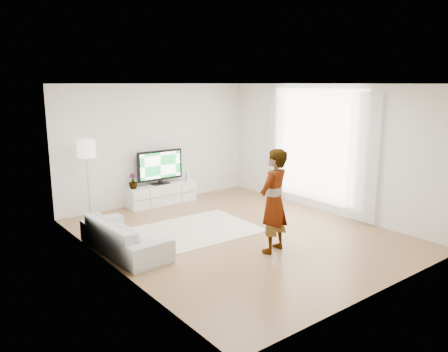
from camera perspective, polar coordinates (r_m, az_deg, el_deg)
floor at (r=8.38m, az=1.83°, el=-7.57°), size 6.00×6.00×0.00m
ceiling at (r=7.89m, az=1.97°, el=11.95°), size 6.00×6.00×0.00m
wall_left at (r=6.74m, az=-14.73°, el=-0.46°), size 0.02×6.00×2.80m
wall_right at (r=9.78m, az=13.28°, el=3.42°), size 0.02×6.00×2.80m
wall_back at (r=10.48m, az=-8.63°, el=4.16°), size 5.00×0.02×2.80m
wall_front at (r=6.07m, az=20.26°, el=-2.17°), size 5.00×0.02×2.80m
window at (r=9.95m, az=11.89°, el=3.92°), size 0.01×2.60×2.50m
curtain_near at (r=9.12m, az=17.73°, el=2.24°), size 0.04×0.70×2.60m
curtain_far at (r=10.79m, az=6.33°, el=4.18°), size 0.04×0.70×2.60m
media_console at (r=10.46m, az=-8.17°, el=-2.33°), size 1.68×0.48×0.47m
television at (r=10.34m, az=-8.36°, el=1.32°), size 1.16×0.23×0.81m
game_console at (r=10.75m, az=-4.81°, el=-0.02°), size 0.07×0.15×0.20m
potted_plant at (r=10.04m, az=-11.79°, el=-0.65°), size 0.23×0.23×0.35m
rug at (r=8.56m, az=-4.10°, el=-7.13°), size 2.48×1.82×0.01m
player at (r=7.32m, az=6.52°, el=-3.26°), size 0.73×0.58×1.76m
sofa at (r=7.64m, az=-12.84°, el=-7.59°), size 0.86×1.98×0.57m
floor_lamp at (r=9.44m, az=-17.54°, el=2.97°), size 0.37×0.37×1.67m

